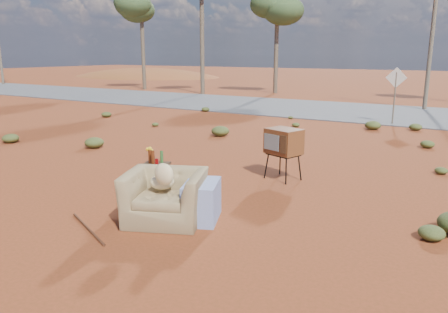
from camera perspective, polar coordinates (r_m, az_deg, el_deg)
The scene contains 12 objects.
ground at distance 7.83m, azimuth -6.50°, elevation -7.03°, with size 140.00×140.00×0.00m, color maroon.
highway at distance 21.46m, azimuth 18.59°, elevation 5.47°, with size 140.00×7.00×0.04m, color #565659.
dirt_mound at distance 52.74m, azimuth -10.23°, elevation 10.23°, with size 26.00×18.00×2.00m, color brown.
armchair at distance 7.23m, azimuth -6.85°, elevation -4.42°, with size 1.65×1.45×1.11m.
tv_unit at distance 9.53m, azimuth 7.79°, elevation 1.88°, with size 0.84×0.75×1.13m.
side_table at distance 8.30m, azimuth -9.10°, elevation -0.78°, with size 0.62×0.62×0.97m.
rusty_bar at distance 7.30m, azimuth -17.33°, elevation -8.95°, with size 0.04×0.04×1.50m, color #502715.
road_sign at distance 18.10m, azimuth 21.50°, elevation 8.62°, with size 0.78×0.06×2.19m.
eucalyptus_far_left at distance 34.38m, azimuth -10.76°, elevation 18.55°, with size 3.20×3.20×7.10m.
eucalyptus_near_left at distance 30.60m, azimuth 6.97°, elevation 18.42°, with size 3.20×3.20×6.60m.
utility_pole_center at distance 23.48m, azimuth 25.70°, elevation 15.61°, with size 1.40×0.20×8.00m.
scrub_patch at distance 11.80m, azimuth 3.26°, elevation 0.74°, with size 17.49×8.07×0.33m.
Camera 1 is at (4.49, -5.81, 2.72)m, focal length 35.00 mm.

